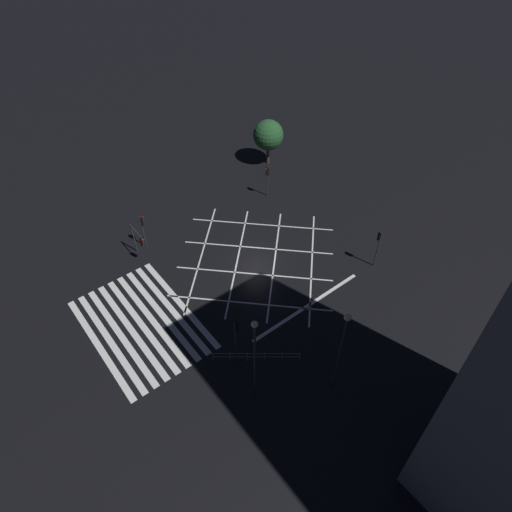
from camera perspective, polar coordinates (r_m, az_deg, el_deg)
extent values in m
plane|color=black|center=(41.91, 0.00, -0.56)|extent=(200.00, 200.00, 0.00)
cube|color=silver|center=(39.03, -9.52, -5.79)|extent=(11.51, 0.50, 0.01)
cube|color=silver|center=(38.80, -10.65, -6.40)|extent=(11.51, 0.50, 0.01)
cube|color=silver|center=(38.60, -11.80, -7.02)|extent=(11.51, 0.50, 0.01)
cube|color=silver|center=(38.41, -12.96, -7.64)|extent=(11.51, 0.50, 0.01)
cube|color=silver|center=(38.25, -14.14, -8.26)|extent=(11.51, 0.50, 0.01)
cube|color=silver|center=(38.10, -15.34, -8.88)|extent=(11.51, 0.50, 0.01)
cube|color=silver|center=(37.98, -16.54, -9.50)|extent=(11.51, 0.50, 0.01)
cube|color=silver|center=(37.88, -17.76, -10.13)|extent=(11.51, 0.50, 0.01)
cube|color=silver|center=(37.80, -18.98, -10.75)|extent=(11.51, 0.50, 0.01)
cube|color=silver|center=(38.48, -0.91, -5.91)|extent=(10.05, 10.05, 0.01)
cube|color=silver|center=(42.64, -6.84, 0.02)|extent=(10.05, 10.05, 0.01)
cube|color=silver|center=(40.72, -0.29, -2.24)|extent=(10.05, 10.05, 0.01)
cube|color=silver|center=(42.08, -2.31, -0.36)|extent=(10.05, 10.05, 0.01)
cube|color=silver|center=(43.12, 0.27, 1.03)|extent=(10.05, 10.05, 0.01)
cube|color=silver|center=(41.80, 2.32, -0.75)|extent=(10.05, 10.05, 0.01)
cube|color=silver|center=(45.65, 0.76, 3.95)|extent=(10.05, 10.05, 0.01)
cube|color=silver|center=(41.79, 6.99, -1.14)|extent=(10.05, 10.05, 0.01)
cube|color=silver|center=(38.50, 6.40, -6.26)|extent=(0.30, 11.51, 0.01)
cylinder|color=#2D2D30|center=(48.36, 1.46, 9.30)|extent=(0.11, 0.11, 3.63)
cube|color=black|center=(47.54, 1.36, 10.54)|extent=(0.28, 0.16, 0.90)
sphere|color=red|center=(47.32, 1.26, 10.79)|extent=(0.18, 0.18, 0.18)
sphere|color=black|center=(47.49, 1.25, 10.49)|extent=(0.18, 0.18, 0.18)
sphere|color=black|center=(47.65, 1.25, 10.19)|extent=(0.18, 0.18, 0.18)
cube|color=black|center=(47.59, 1.45, 10.57)|extent=(0.36, 0.02, 0.98)
cylinder|color=#2D2D30|center=(43.19, -15.02, 2.18)|extent=(0.11, 0.11, 3.24)
cylinder|color=#2D2D30|center=(41.50, -14.75, 2.94)|extent=(2.04, 0.09, 0.09)
cube|color=black|center=(41.06, -13.99, 1.74)|extent=(0.16, 0.28, 0.90)
sphere|color=red|center=(40.78, -13.99, 1.97)|extent=(0.18, 0.18, 0.18)
sphere|color=black|center=(40.98, -13.92, 1.66)|extent=(0.18, 0.18, 0.18)
sphere|color=black|center=(41.17, -13.85, 1.35)|extent=(0.18, 0.18, 0.18)
cube|color=black|center=(41.12, -14.05, 1.81)|extent=(0.02, 0.36, 0.98)
cylinder|color=#2D2D30|center=(41.45, 14.94, 0.80)|extent=(0.11, 0.11, 4.01)
cube|color=black|center=(40.52, 15.18, 2.45)|extent=(0.16, 0.28, 0.90)
sphere|color=black|center=(40.37, 15.14, 2.85)|extent=(0.18, 0.18, 0.18)
sphere|color=black|center=(40.57, 15.07, 2.53)|extent=(0.18, 0.18, 0.18)
sphere|color=green|center=(40.76, 14.99, 2.22)|extent=(0.18, 0.18, 0.18)
cube|color=black|center=(40.49, 15.28, 2.38)|extent=(0.02, 0.36, 0.98)
cylinder|color=#2D2D30|center=(43.37, -13.93, 2.96)|extent=(0.11, 0.11, 3.60)
cube|color=black|center=(42.59, -14.07, 4.35)|extent=(0.28, 0.16, 0.90)
sphere|color=red|center=(42.43, -14.01, 4.72)|extent=(0.18, 0.18, 0.18)
sphere|color=black|center=(42.62, -13.94, 4.41)|extent=(0.18, 0.18, 0.18)
sphere|color=black|center=(42.81, -13.87, 4.10)|extent=(0.18, 0.18, 0.18)
cube|color=black|center=(42.57, -14.18, 4.30)|extent=(0.36, 0.02, 0.98)
cylinder|color=#2D2D30|center=(33.61, -2.57, -10.50)|extent=(0.11, 0.11, 4.27)
cube|color=black|center=(32.33, -2.46, -8.71)|extent=(0.28, 0.16, 0.90)
sphere|color=black|center=(32.13, -2.32, -8.29)|extent=(0.18, 0.18, 0.18)
sphere|color=black|center=(32.37, -2.30, -8.62)|extent=(0.18, 0.18, 0.18)
sphere|color=green|center=(32.61, -2.29, -8.93)|extent=(0.18, 0.18, 0.18)
cube|color=black|center=(32.30, -2.59, -8.79)|extent=(0.36, 0.02, 0.98)
cylinder|color=#2D2D30|center=(31.43, 10.38, -11.97)|extent=(0.14, 0.14, 7.59)
sphere|color=#F9E0B2|center=(28.28, 11.39, -7.52)|extent=(0.49, 0.49, 0.49)
cylinder|color=#2D2D30|center=(30.52, -0.15, -13.09)|extent=(0.14, 0.14, 7.75)
sphere|color=#F9E0B2|center=(27.22, -0.17, -8.55)|extent=(0.44, 0.44, 0.44)
cylinder|color=#473323|center=(54.07, 1.49, 12.63)|extent=(0.35, 0.35, 2.33)
sphere|color=#235128|center=(52.82, 1.54, 14.88)|extent=(3.41, 3.41, 3.41)
cylinder|color=gray|center=(34.85, -5.45, -12.49)|extent=(0.05, 0.05, 1.05)
cylinder|color=gray|center=(34.75, -3.28, -12.53)|extent=(0.05, 0.05, 1.05)
cylinder|color=gray|center=(34.70, -1.09, -12.54)|extent=(0.05, 0.05, 1.05)
cylinder|color=gray|center=(34.70, 1.09, -12.54)|extent=(0.05, 0.05, 1.05)
cylinder|color=gray|center=(34.75, 3.28, -12.53)|extent=(0.05, 0.05, 1.05)
cylinder|color=gray|center=(34.85, 5.45, -12.49)|extent=(0.05, 0.05, 1.05)
cylinder|color=gray|center=(34.29, 0.00, -12.10)|extent=(4.02, 5.10, 0.04)
cylinder|color=gray|center=(34.65, 0.00, -12.50)|extent=(4.02, 5.10, 0.04)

